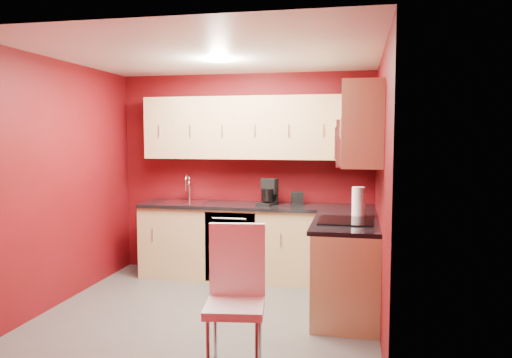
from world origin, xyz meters
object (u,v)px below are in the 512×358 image
(microwave, at_px, (359,143))
(napkin_holder, at_px, (297,198))
(sink, at_px, (185,199))
(coffee_maker, at_px, (267,192))
(dining_chair, at_px, (235,299))
(paper_towel, at_px, (358,202))

(microwave, height_order, napkin_holder, microwave)
(microwave, relative_size, sink, 1.46)
(coffee_maker, relative_size, napkin_holder, 2.08)
(coffee_maker, xyz_separation_m, dining_chair, (0.18, -2.30, -0.53))
(napkin_holder, height_order, dining_chair, dining_chair)
(paper_towel, xyz_separation_m, dining_chair, (-0.88, -1.63, -0.53))
(microwave, bearing_deg, napkin_holder, 123.02)
(dining_chair, bearing_deg, sink, 109.45)
(napkin_holder, bearing_deg, paper_towel, -48.17)
(coffee_maker, distance_m, paper_towel, 1.26)
(coffee_maker, xyz_separation_m, napkin_holder, (0.34, 0.13, -0.08))
(napkin_holder, relative_size, paper_towel, 0.49)
(dining_chair, bearing_deg, coffee_maker, 86.41)
(napkin_holder, bearing_deg, microwave, -56.98)
(sink, relative_size, paper_towel, 1.71)
(paper_towel, bearing_deg, sink, 161.23)
(napkin_holder, height_order, paper_towel, paper_towel)
(coffee_maker, xyz_separation_m, paper_towel, (1.06, -0.67, -0.00))
(microwave, bearing_deg, sink, 154.40)
(sink, xyz_separation_m, coffee_maker, (1.04, -0.04, 0.12))
(paper_towel, relative_size, dining_chair, 0.29)
(sink, relative_size, coffee_maker, 1.68)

